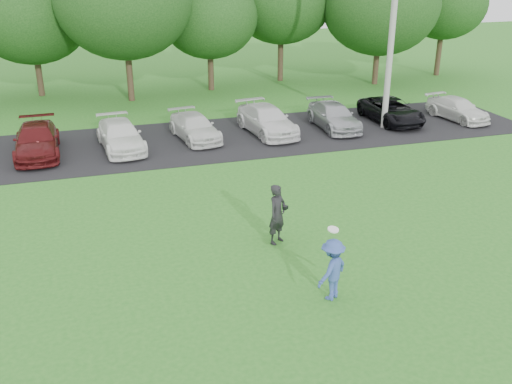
% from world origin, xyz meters
% --- Properties ---
extents(ground, '(100.00, 100.00, 0.00)m').
position_xyz_m(ground, '(0.00, 0.00, 0.00)').
color(ground, '#276D1F').
rests_on(ground, ground).
extents(parking_lot, '(32.00, 6.50, 0.03)m').
position_xyz_m(parking_lot, '(0.00, 13.00, 0.01)').
color(parking_lot, black).
rests_on(parking_lot, ground).
extents(utility_pole, '(0.28, 0.28, 10.72)m').
position_xyz_m(utility_pole, '(9.13, 12.35, 5.36)').
color(utility_pole, '#9C9D98').
rests_on(utility_pole, ground).
extents(frisbee_player, '(1.18, 1.05, 1.89)m').
position_xyz_m(frisbee_player, '(0.71, -0.50, 0.80)').
color(frisbee_player, '#354F98').
rests_on(frisbee_player, ground).
extents(camera_bystander, '(0.78, 0.73, 1.80)m').
position_xyz_m(camera_bystander, '(0.39, 2.65, 0.90)').
color(camera_bystander, black).
rests_on(camera_bystander, ground).
extents(parked_cars, '(28.71, 4.73, 1.25)m').
position_xyz_m(parked_cars, '(0.46, 12.95, 0.61)').
color(parked_cars, black).
rests_on(parked_cars, parking_lot).
extents(tree_row, '(42.39, 9.85, 8.64)m').
position_xyz_m(tree_row, '(1.51, 22.76, 4.91)').
color(tree_row, '#38281C').
rests_on(tree_row, ground).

